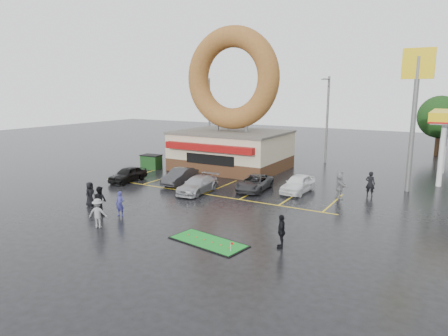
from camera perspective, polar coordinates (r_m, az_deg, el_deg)
The scene contains 20 objects.
ground at distance 27.17m, azimuth -6.87°, elevation -5.28°, with size 120.00×120.00×0.00m, color black.
donut_shop at distance 38.72m, azimuth 1.08°, elevation 6.42°, with size 10.20×8.70×13.50m.
shell_sign at distance 32.82m, azimuth 25.72°, elevation 9.59°, with size 2.20×0.36×10.60m.
streetlight_left at distance 48.23m, azimuth -2.17°, elevation 7.71°, with size 0.40×2.21×9.00m.
streetlight_mid at distance 43.37m, azimuth 14.51°, elevation 6.99°, with size 0.40×2.21×9.00m.
tree_far_d at distance 52.82m, azimuth 28.46°, elevation 6.42°, with size 4.90×4.90×7.00m.
car_black at distance 34.59m, azimuth -13.58°, elevation -0.87°, with size 1.50×3.73×1.27m, color black.
car_dgrey at distance 33.02m, azimuth -6.30°, elevation -1.17°, with size 1.37×3.92×1.29m, color #2C2C2E.
car_silver at distance 30.10m, azimuth -3.79°, elevation -2.39°, with size 1.73×4.25×1.23m, color #A0A1A5.
car_grey at distance 30.82m, azimuth 4.37°, elevation -2.14°, with size 1.94×4.21×1.17m, color #2C2D2F.
car_white at distance 30.61m, azimuth 10.54°, elevation -2.21°, with size 1.60×3.97×1.35m, color white.
person_blue at distance 25.30m, azimuth -14.63°, elevation -4.98°, with size 0.57×0.37×1.55m, color navy.
person_blackjkt at distance 25.82m, azimuth -17.31°, elevation -4.48°, with size 0.89×0.69×1.83m, color black.
person_hoodie at distance 23.57m, azimuth -17.55°, elevation -6.17°, with size 1.08×0.62×1.68m, color gray.
person_bystander at distance 28.06m, azimuth -18.59°, elevation -3.54°, with size 0.80×0.52×1.63m, color black.
person_cameraman at distance 19.90m, azimuth 8.20°, elevation -8.94°, with size 0.99×0.41×1.70m, color black.
person_walker_near at distance 29.58m, azimuth 16.22°, elevation -2.34°, with size 1.81×0.58×1.96m, color gray.
person_walker_far at distance 30.93m, azimuth 20.16°, elevation -2.12°, with size 0.67×0.44×1.83m, color black.
dumpster at distance 39.81m, azimuth -10.34°, elevation 0.83°, with size 1.80×1.20×1.30m, color #19431A.
putting_green at distance 20.65m, azimuth -2.26°, elevation -10.49°, with size 4.32×2.38×0.52m.
Camera 1 is at (15.87, -20.70, 7.63)m, focal length 32.00 mm.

